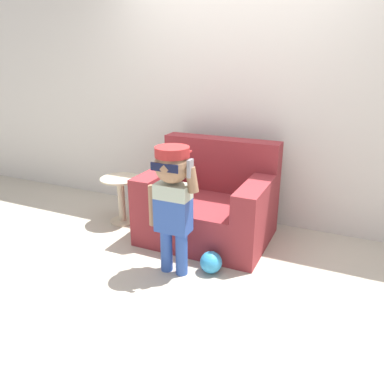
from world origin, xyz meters
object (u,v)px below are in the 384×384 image
(side_table, at_px, (121,196))
(armchair, at_px, (210,204))
(person_child, at_px, (173,192))
(toy_ball, at_px, (211,262))

(side_table, bearing_deg, armchair, 5.49)
(person_child, bearing_deg, armchair, 89.18)
(armchair, bearing_deg, person_child, -90.82)
(armchair, bearing_deg, toy_ball, -66.59)
(person_child, bearing_deg, side_table, 145.77)
(side_table, height_order, toy_ball, side_table)
(toy_ball, bearing_deg, side_table, 156.72)
(person_child, relative_size, toy_ball, 5.78)
(side_table, bearing_deg, toy_ball, -23.28)
(armchair, xyz_separation_m, person_child, (-0.01, -0.73, 0.36))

